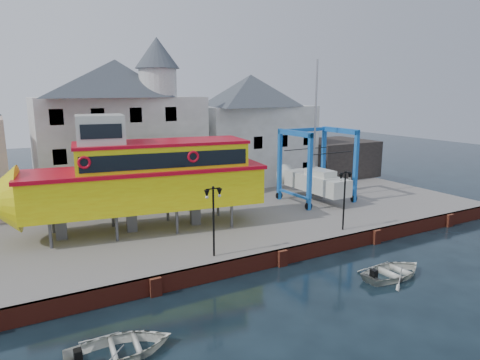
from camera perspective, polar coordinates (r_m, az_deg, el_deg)
ground at (r=26.85m, az=5.55°, el=-11.28°), size 140.00×140.00×0.00m
hardstanding at (r=35.73m, az=-4.55°, el=-4.52°), size 44.00×22.00×1.00m
quay_wall at (r=26.74m, az=5.44°, el=-10.22°), size 44.00×0.47×1.00m
building_white_main at (r=39.86m, az=-15.66°, el=6.78°), size 14.00×8.30×14.00m
building_white_right at (r=45.75m, az=1.41°, el=6.85°), size 12.00×8.00×11.20m
shed_dark at (r=50.46m, az=12.40°, el=2.92°), size 8.00×7.00×4.00m
lamp_post_left at (r=24.56m, az=-3.58°, el=-3.15°), size 1.12×0.32×4.20m
lamp_post_right at (r=30.13m, az=13.82°, el=-0.69°), size 1.12×0.32×4.20m
tour_boat at (r=29.73m, az=-14.44°, el=0.31°), size 18.83×7.02×8.01m
travel_lift at (r=38.62m, az=9.49°, el=0.45°), size 5.73×8.06×12.13m
motorboat_b at (r=26.79m, az=19.75°, el=-12.01°), size 4.25×3.10×0.86m
motorboat_d at (r=19.32m, az=-15.64°, el=-21.56°), size 4.49×3.37×0.88m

